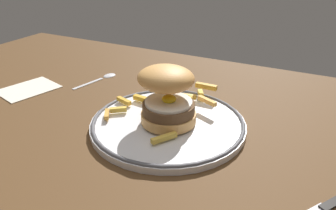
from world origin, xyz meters
The scene contains 7 objects.
ground_plane centered at (0.00, 0.00, -2.00)cm, with size 146.83×85.08×4.00cm, color #51351C.
dinner_plate centered at (3.58, 0.53, 0.84)cm, with size 28.91×28.91×1.60cm.
burger centered at (3.34, 0.65, 6.85)cm, with size 11.35×11.56×10.51cm.
fries_pile centered at (1.43, 5.87, 2.49)cm, with size 20.52×22.79×2.98cm.
knife centered at (31.25, -8.99, 0.26)cm, with size 11.07×15.91×0.70cm.
spoon centered at (-22.34, 15.49, 0.36)cm, with size 4.35×13.37×0.90cm.
napkin centered at (-33.89, 1.02, 0.20)cm, with size 9.68×12.52×0.40cm, color silver.
Camera 1 is at (27.45, -46.18, 30.80)cm, focal length 34.42 mm.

